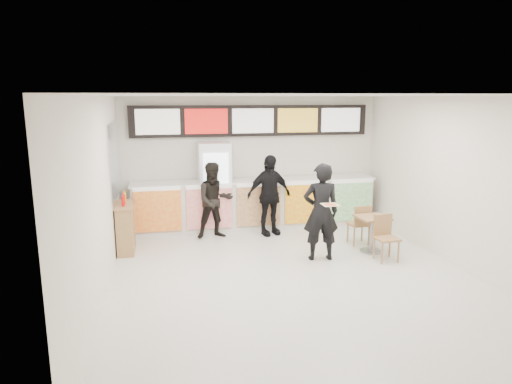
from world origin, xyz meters
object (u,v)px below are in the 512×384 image
object	(u,v)px
customer_mid	(269,195)
cafe_table	(372,227)
condiment_ledge	(126,227)
customer_main	(321,212)
drinks_fridge	(215,187)
service_counter	(255,204)
customer_left	(215,201)

from	to	relation	value
customer_mid	cafe_table	size ratio (longest dim) A/B	1.20
customer_mid	condiment_ledge	world-z (taller)	customer_mid
customer_main	cafe_table	size ratio (longest dim) A/B	1.24
customer_mid	cafe_table	distance (m)	2.33
drinks_fridge	condiment_ledge	xyz separation A→B (m)	(-1.89, -1.10, -0.51)
cafe_table	customer_mid	bearing A→B (deg)	132.65
service_counter	condiment_ledge	xyz separation A→B (m)	(-2.82, -1.08, -0.08)
customer_left	cafe_table	world-z (taller)	customer_left
customer_mid	cafe_table	bearing A→B (deg)	-57.22
customer_main	condiment_ledge	world-z (taller)	customer_main
service_counter	condiment_ledge	distance (m)	3.02
service_counter	drinks_fridge	size ratio (longest dim) A/B	2.78
customer_main	customer_mid	size ratio (longest dim) A/B	1.03
cafe_table	condiment_ledge	distance (m)	4.80
customer_main	condiment_ledge	xyz separation A→B (m)	(-3.56, 1.21, -0.42)
drinks_fridge	customer_left	bearing A→B (deg)	-97.01
condiment_ledge	service_counter	bearing A→B (deg)	21.00
customer_main	customer_left	distance (m)	2.48
customer_main	cafe_table	distance (m)	1.22
service_counter	customer_left	size ratio (longest dim) A/B	3.40
customer_left	customer_mid	xyz separation A→B (m)	(1.19, -0.01, 0.07)
cafe_table	condiment_ledge	size ratio (longest dim) A/B	1.28
service_counter	condiment_ledge	world-z (taller)	condiment_ledge
customer_mid	condiment_ledge	distance (m)	3.08
service_counter	customer_left	distance (m)	1.17
service_counter	customer_mid	size ratio (longest dim) A/B	3.15
condiment_ledge	customer_main	bearing A→B (deg)	-18.78
service_counter	customer_left	world-z (taller)	customer_left
drinks_fridge	customer_mid	xyz separation A→B (m)	(1.12, -0.57, -0.12)
service_counter	condiment_ledge	bearing A→B (deg)	-159.00
drinks_fridge	customer_left	distance (m)	0.59
customer_main	customer_left	world-z (taller)	customer_main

